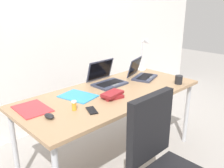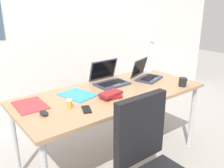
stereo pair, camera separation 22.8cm
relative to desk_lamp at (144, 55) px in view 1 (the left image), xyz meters
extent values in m
plane|color=gray|center=(-0.80, -0.28, -0.94)|extent=(12.00, 12.00, 0.00)
cube|color=silver|center=(-0.80, 0.82, 0.36)|extent=(6.00, 0.12, 2.60)
cube|color=#9E7A56|center=(-0.80, -0.28, -0.21)|extent=(1.80, 0.80, 0.03)
cylinder|color=#B2B5BA|center=(0.04, -0.62, -0.58)|extent=(0.04, 0.04, 0.71)
cylinder|color=#B2B5BA|center=(-1.64, 0.06, -0.58)|extent=(0.04, 0.04, 0.71)
cylinder|color=#B2B5BA|center=(0.04, 0.06, -0.58)|extent=(0.04, 0.04, 0.71)
cylinder|color=silver|center=(0.00, 0.03, -0.19)|extent=(0.12, 0.12, 0.02)
cylinder|color=silver|center=(0.00, 0.03, -0.01)|extent=(0.02, 0.02, 0.34)
cylinder|color=silver|center=(0.00, -0.01, 0.16)|extent=(0.01, 0.08, 0.01)
cone|color=silver|center=(0.00, -0.05, 0.16)|extent=(0.07, 0.09, 0.09)
cube|color=#33384C|center=(-0.67, -0.11, -0.19)|extent=(0.33, 0.23, 0.02)
cube|color=black|center=(-0.67, -0.11, -0.18)|extent=(0.29, 0.13, 0.00)
cube|color=#595B60|center=(-0.67, -0.19, -0.18)|extent=(0.09, 0.05, 0.00)
cube|color=#33384C|center=(-0.68, 0.03, -0.07)|extent=(0.33, 0.08, 0.22)
cube|color=black|center=(-0.68, 0.03, -0.07)|extent=(0.30, 0.06, 0.18)
cube|color=#33384C|center=(-0.24, -0.22, -0.19)|extent=(0.34, 0.28, 0.02)
cube|color=black|center=(-0.24, -0.22, -0.18)|extent=(0.28, 0.19, 0.00)
cube|color=#595B60|center=(-0.22, -0.28, -0.18)|extent=(0.09, 0.07, 0.00)
cube|color=#33384C|center=(-0.28, -0.10, -0.08)|extent=(0.30, 0.15, 0.20)
cube|color=black|center=(-0.28, -0.11, -0.08)|extent=(0.26, 0.13, 0.16)
ellipsoid|color=black|center=(-1.51, -0.34, -0.18)|extent=(0.06, 0.10, 0.03)
cube|color=black|center=(-1.20, -0.47, -0.19)|extent=(0.11, 0.15, 0.01)
cylinder|color=gold|center=(-1.29, -0.36, -0.16)|extent=(0.04, 0.04, 0.06)
cylinder|color=white|center=(-1.29, -0.36, -0.13)|extent=(0.04, 0.04, 0.01)
cube|color=maroon|center=(-0.90, -0.38, -0.18)|extent=(0.20, 0.16, 0.03)
cube|color=maroon|center=(-0.90, -0.38, -0.16)|extent=(0.22, 0.14, 0.03)
cube|color=red|center=(-1.52, -0.11, -0.19)|extent=(0.24, 0.32, 0.01)
cube|color=#338CC6|center=(-1.10, -0.15, -0.19)|extent=(0.30, 0.36, 0.01)
cylinder|color=black|center=(-0.14, -0.58, -0.15)|extent=(0.08, 0.08, 0.09)
torus|color=black|center=(-0.09, -0.58, -0.15)|extent=(0.05, 0.01, 0.05)
cube|color=black|center=(-1.07, -0.93, -0.21)|extent=(0.42, 0.06, 0.48)
camera|label=1|loc=(-2.30, -1.83, 0.62)|focal=39.30mm
camera|label=2|loc=(-2.13, -1.98, 0.62)|focal=39.30mm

